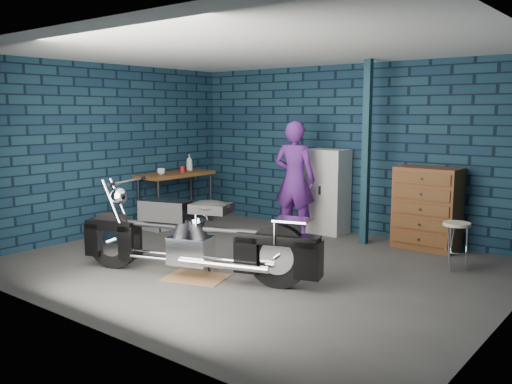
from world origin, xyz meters
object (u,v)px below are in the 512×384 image
person (295,180)px  locker (327,191)px  workbench (176,199)px  tool_chest (427,208)px  storage_bin (155,220)px  shop_stool (456,246)px  motorcycle (195,231)px

person → locker: person is taller
workbench → tool_chest: (4.06, 1.04, 0.13)m
workbench → tool_chest: bearing=14.4°
workbench → storage_bin: workbench is taller
storage_bin → locker: locker is taller
locker → shop_stool: size_ratio=2.25×
person → tool_chest: bearing=-176.2°
workbench → shop_stool: bearing=2.5°
storage_bin → workbench: bearing=92.3°
person → locker: bearing=-126.7°
motorcycle → tool_chest: 3.45m
locker → tool_chest: bearing=0.0°
workbench → shop_stool: (4.76, 0.21, -0.15)m
workbench → storage_bin: (0.02, -0.50, -0.30)m
person → storage_bin: person is taller
person → shop_stool: bearing=161.3°
storage_bin → motorcycle: bearing=-31.7°
locker → shop_stool: 2.52m
motorcycle → storage_bin: motorcycle is taller
person → shop_stool: person is taller
tool_chest → storage_bin: bearing=-159.1°
tool_chest → workbench: bearing=-165.6°
motorcycle → shop_stool: motorcycle is taller
motorcycle → storage_bin: size_ratio=5.22×
workbench → locker: locker is taller
person → locker: size_ratio=1.33×
storage_bin → person: bearing=24.6°
workbench → shop_stool: size_ratio=2.32×
workbench → person: person is taller
storage_bin → locker: (2.39, 1.54, 0.53)m
storage_bin → tool_chest: size_ratio=0.42×
workbench → storage_bin: 0.58m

